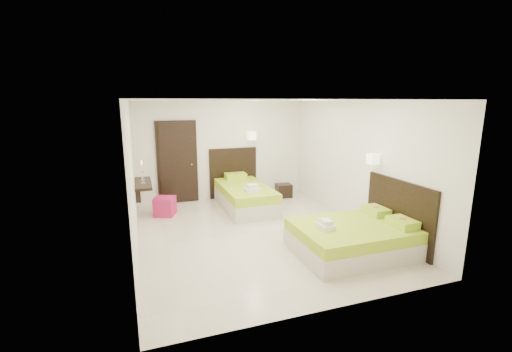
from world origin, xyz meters
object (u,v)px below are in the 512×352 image
object	(u,v)px
bed_double	(356,236)
ottoman	(165,206)
bed_single	(244,194)
nightstand	(284,190)

from	to	relation	value
bed_double	ottoman	bearing A→B (deg)	133.60
bed_single	bed_double	world-z (taller)	bed_single
bed_double	ottoman	distance (m)	4.33
bed_single	ottoman	size ratio (longest dim) A/B	5.07
bed_single	nightstand	distance (m)	1.42
ottoman	bed_single	bearing A→B (deg)	0.33
bed_single	bed_double	size ratio (longest dim) A/B	1.11
nightstand	ottoman	distance (m)	3.27
bed_single	ottoman	bearing A→B (deg)	-179.67
ottoman	nightstand	bearing A→B (deg)	9.48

